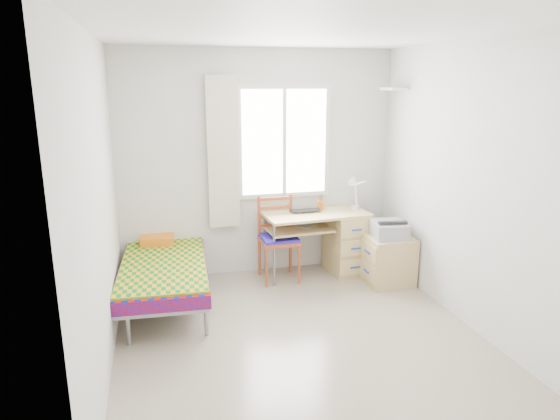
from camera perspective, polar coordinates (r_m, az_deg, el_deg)
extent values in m
plane|color=#BCAD93|center=(4.61, 2.31, -14.43)|extent=(3.50, 3.50, 0.00)
plane|color=white|center=(4.06, 2.71, 19.71)|extent=(3.50, 3.50, 0.00)
plane|color=silver|center=(5.81, -2.47, 5.25)|extent=(3.20, 0.00, 3.20)
plane|color=silver|center=(4.00, -20.03, 0.17)|extent=(0.00, 3.50, 3.50)
plane|color=silver|center=(4.84, 20.96, 2.45)|extent=(0.00, 3.50, 3.50)
cube|color=white|center=(5.83, 0.46, 7.77)|extent=(1.10, 0.04, 1.30)
cube|color=white|center=(5.82, 0.49, 7.76)|extent=(1.00, 0.02, 1.20)
cube|color=white|center=(5.81, 0.50, 7.75)|extent=(0.04, 0.02, 1.20)
cube|color=beige|center=(5.65, -6.53, 6.45)|extent=(0.35, 0.05, 1.70)
cube|color=white|center=(5.90, 12.90, 13.34)|extent=(0.20, 0.32, 0.03)
cube|color=gray|center=(5.29, -13.07, -7.24)|extent=(0.91, 1.84, 0.05)
cube|color=#A80F0B|center=(5.26, -13.11, -6.51)|extent=(0.95, 1.87, 0.13)
cube|color=gold|center=(5.22, -13.15, -5.85)|extent=(0.92, 1.75, 0.03)
cube|color=tan|center=(6.04, -13.41, -2.18)|extent=(0.87, 0.10, 0.50)
cube|color=orange|center=(5.79, -13.84, -3.25)|extent=(0.38, 0.33, 0.09)
cylinder|color=gray|center=(4.63, -16.94, -12.95)|extent=(0.04, 0.04, 0.29)
cylinder|color=gray|center=(6.11, -10.02, -5.73)|extent=(0.04, 0.04, 0.29)
cube|color=tan|center=(5.80, 4.19, -0.51)|extent=(1.24, 0.63, 0.03)
cube|color=tan|center=(6.03, 7.66, -3.72)|extent=(0.46, 0.56, 0.72)
cube|color=tan|center=(5.77, 2.08, -2.13)|extent=(0.77, 0.56, 0.02)
cylinder|color=gray|center=(5.55, -0.67, -5.20)|extent=(0.03, 0.03, 0.72)
cylinder|color=gray|center=(5.97, -1.69, -3.79)|extent=(0.03, 0.03, 0.72)
cube|color=maroon|center=(5.69, -0.12, -3.52)|extent=(0.43, 0.43, 0.04)
cube|color=#271B99|center=(5.69, -0.12, -3.22)|extent=(0.40, 0.40, 0.04)
cube|color=maroon|center=(5.79, -0.58, -0.20)|extent=(0.38, 0.04, 0.42)
cylinder|color=maroon|center=(5.56, -1.54, -6.55)|extent=(0.03, 0.03, 0.47)
cylinder|color=maroon|center=(5.91, 1.21, -2.74)|extent=(0.04, 0.04, 0.96)
cube|color=tan|center=(5.78, 12.29, -5.64)|extent=(0.50, 0.45, 0.55)
cube|color=tan|center=(5.63, 10.03, -4.72)|extent=(0.01, 0.41, 0.20)
cube|color=tan|center=(5.71, 9.93, -6.89)|extent=(0.01, 0.41, 0.20)
cube|color=gray|center=(5.69, 12.30, -2.18)|extent=(0.40, 0.45, 0.17)
cube|color=black|center=(5.66, 12.35, -1.37)|extent=(0.32, 0.37, 0.02)
imported|color=black|center=(5.78, 3.10, -0.22)|extent=(0.36, 0.23, 0.03)
cylinder|color=orange|center=(5.96, 4.67, 0.56)|extent=(0.10, 0.10, 0.10)
cylinder|color=white|center=(6.05, 8.63, 0.31)|extent=(0.11, 0.11, 0.03)
cylinder|color=white|center=(6.01, 8.68, 1.74)|extent=(0.02, 0.12, 0.29)
cylinder|color=white|center=(5.90, 8.86, 2.98)|extent=(0.14, 0.25, 0.12)
cone|color=white|center=(5.78, 8.52, 3.06)|extent=(0.15, 0.16, 0.14)
imported|color=gray|center=(5.81, 2.25, -1.95)|extent=(0.27, 0.29, 0.02)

